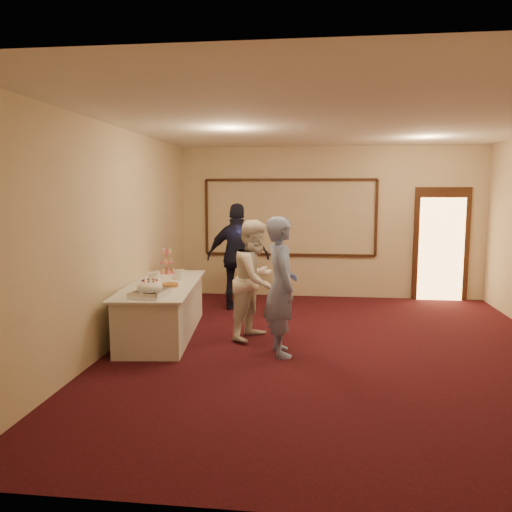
% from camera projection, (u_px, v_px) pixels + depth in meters
% --- Properties ---
extents(floor, '(7.00, 7.00, 0.00)m').
position_uv_depth(floor, '(335.00, 350.00, 6.68)').
color(floor, black).
rests_on(floor, ground).
extents(room_walls, '(6.04, 7.04, 3.02)m').
position_uv_depth(room_walls, '(338.00, 199.00, 6.42)').
color(room_walls, beige).
rests_on(room_walls, floor).
extents(wall_molding, '(3.45, 0.04, 1.55)m').
position_uv_depth(wall_molding, '(290.00, 217.00, 9.99)').
color(wall_molding, black).
rests_on(wall_molding, room_walls).
extents(doorway, '(1.05, 0.07, 2.20)m').
position_uv_depth(doorway, '(441.00, 245.00, 9.69)').
color(doorway, black).
rests_on(doorway, floor).
extents(buffet_table, '(1.23, 2.60, 0.77)m').
position_uv_depth(buffet_table, '(163.00, 309.00, 7.38)').
color(buffet_table, silver).
rests_on(buffet_table, floor).
extents(pavlova_tray, '(0.43, 0.59, 0.21)m').
position_uv_depth(pavlova_tray, '(150.00, 289.00, 6.45)').
color(pavlova_tray, '#BBBDC2').
rests_on(pavlova_tray, buffet_table).
extents(cupcake_stand, '(0.31, 0.31, 0.46)m').
position_uv_depth(cupcake_stand, '(167.00, 263.00, 8.29)').
color(cupcake_stand, '#DC566C').
rests_on(cupcake_stand, buffet_table).
extents(plate_stack_a, '(0.20, 0.20, 0.16)m').
position_uv_depth(plate_stack_a, '(154.00, 278.00, 7.36)').
color(plate_stack_a, white).
rests_on(plate_stack_a, buffet_table).
extents(plate_stack_b, '(0.17, 0.17, 0.14)m').
position_uv_depth(plate_stack_b, '(180.00, 275.00, 7.71)').
color(plate_stack_b, white).
rests_on(plate_stack_b, buffet_table).
extents(tart, '(0.27, 0.27, 0.06)m').
position_uv_depth(tart, '(170.00, 285.00, 7.06)').
color(tart, white).
rests_on(tart, buffet_table).
extents(man, '(0.60, 0.75, 1.80)m').
position_uv_depth(man, '(281.00, 286.00, 6.42)').
color(man, '#7E90C8').
rests_on(man, floor).
extents(woman, '(0.91, 1.01, 1.72)m').
position_uv_depth(woman, '(255.00, 280.00, 7.16)').
color(woman, white).
rests_on(woman, floor).
extents(guest, '(1.13, 0.50, 1.91)m').
position_uv_depth(guest, '(238.00, 257.00, 8.92)').
color(guest, black).
rests_on(guest, floor).
extents(camera_flash, '(0.08, 0.05, 0.05)m').
position_uv_depth(camera_flash, '(243.00, 232.00, 8.74)').
color(camera_flash, white).
rests_on(camera_flash, guest).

